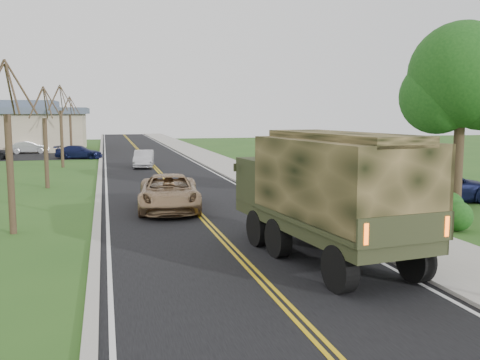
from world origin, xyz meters
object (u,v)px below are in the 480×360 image
object	(u,v)px
pickup_navy	(438,186)
sedan_silver	(144,159)
military_truck	(327,188)
suv_champagne	(169,193)

from	to	relation	value
pickup_navy	sedan_silver	bearing A→B (deg)	26.35
sedan_silver	pickup_navy	xyz separation A→B (m)	(12.35, -20.11, 0.14)
military_truck	suv_champagne	size ratio (longest dim) A/B	1.38
military_truck	suv_champagne	xyz separation A→B (m)	(-3.41, 9.27, -1.35)
suv_champagne	sedan_silver	distance (m)	18.92
military_truck	pickup_navy	world-z (taller)	military_truck
military_truck	sedan_silver	size ratio (longest dim) A/B	1.87
suv_champagne	pickup_navy	size ratio (longest dim) A/B	0.99
sedan_silver	pickup_navy	size ratio (longest dim) A/B	0.73
military_truck	sedan_silver	xyz separation A→B (m)	(-3.15, 28.19, -1.45)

